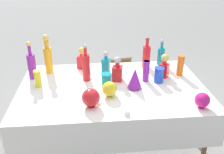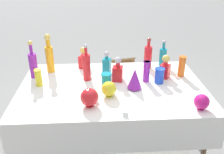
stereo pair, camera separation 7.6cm
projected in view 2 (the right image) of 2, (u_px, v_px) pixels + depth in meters
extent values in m
plane|color=gray|center=(112.00, 144.00, 2.88)|extent=(40.00, 40.00, 0.00)
cube|color=white|center=(112.00, 87.00, 2.56)|extent=(1.88, 1.20, 0.03)
cube|color=white|center=(116.00, 137.00, 2.08)|extent=(1.88, 0.01, 0.34)
cylinder|color=brown|center=(22.00, 153.00, 2.23)|extent=(0.04, 0.04, 0.73)
cylinder|color=brown|center=(205.00, 146.00, 2.32)|extent=(0.04, 0.04, 0.73)
cylinder|color=brown|center=(43.00, 97.00, 3.13)|extent=(0.04, 0.04, 0.73)
cylinder|color=brown|center=(175.00, 93.00, 3.21)|extent=(0.04, 0.04, 0.73)
cylinder|color=red|center=(87.00, 68.00, 2.61)|extent=(0.08, 0.08, 0.28)
cylinder|color=red|center=(86.00, 51.00, 2.53)|extent=(0.03, 0.03, 0.08)
sphere|color=#B2B2B7|center=(86.00, 46.00, 2.51)|extent=(0.04, 0.04, 0.04)
cylinder|color=orange|center=(50.00, 59.00, 2.80)|extent=(0.09, 0.09, 0.29)
cylinder|color=orange|center=(48.00, 43.00, 2.72)|extent=(0.05, 0.05, 0.09)
sphere|color=gold|center=(47.00, 37.00, 2.69)|extent=(0.07, 0.07, 0.07)
cylinder|color=purple|center=(33.00, 66.00, 2.68)|extent=(0.09, 0.09, 0.27)
cylinder|color=purple|center=(31.00, 49.00, 2.60)|extent=(0.03, 0.03, 0.11)
sphere|color=gold|center=(30.00, 43.00, 2.57)|extent=(0.05, 0.05, 0.05)
cylinder|color=teal|center=(163.00, 57.00, 2.99)|extent=(0.08, 0.08, 0.20)
cylinder|color=teal|center=(164.00, 46.00, 2.93)|extent=(0.03, 0.03, 0.08)
sphere|color=#B2B2B7|center=(164.00, 42.00, 2.91)|extent=(0.04, 0.04, 0.04)
cylinder|color=red|center=(148.00, 57.00, 2.91)|extent=(0.09, 0.09, 0.26)
cylinder|color=red|center=(149.00, 44.00, 2.84)|extent=(0.04, 0.04, 0.07)
sphere|color=maroon|center=(149.00, 40.00, 2.82)|extent=(0.05, 0.05, 0.05)
cube|color=red|center=(84.00, 62.00, 2.93)|extent=(0.13, 0.13, 0.15)
cylinder|color=red|center=(84.00, 54.00, 2.88)|extent=(0.05, 0.05, 0.05)
sphere|color=gold|center=(83.00, 50.00, 2.86)|extent=(0.08, 0.08, 0.08)
cube|color=red|center=(165.00, 71.00, 2.69)|extent=(0.13, 0.13, 0.15)
cylinder|color=red|center=(166.00, 63.00, 2.65)|extent=(0.05, 0.05, 0.05)
sphere|color=gold|center=(166.00, 59.00, 2.63)|extent=(0.08, 0.08, 0.08)
cube|color=red|center=(118.00, 74.00, 2.63)|extent=(0.13, 0.13, 0.16)
cylinder|color=red|center=(118.00, 65.00, 2.58)|extent=(0.05, 0.05, 0.05)
sphere|color=#B2B2B7|center=(118.00, 60.00, 2.56)|extent=(0.07, 0.07, 0.07)
cube|color=teal|center=(107.00, 67.00, 2.76)|extent=(0.10, 0.10, 0.18)
cylinder|color=teal|center=(107.00, 57.00, 2.71)|extent=(0.04, 0.04, 0.04)
sphere|color=#B2B2B7|center=(107.00, 54.00, 2.70)|extent=(0.06, 0.06, 0.06)
cylinder|color=purple|center=(146.00, 71.00, 2.59)|extent=(0.07, 0.07, 0.23)
cylinder|color=purple|center=(147.00, 62.00, 2.55)|extent=(0.08, 0.08, 0.01)
cylinder|color=teal|center=(106.00, 81.00, 2.48)|extent=(0.09, 0.09, 0.16)
cylinder|color=teal|center=(106.00, 74.00, 2.45)|extent=(0.11, 0.11, 0.01)
cylinder|color=orange|center=(182.00, 66.00, 2.71)|extent=(0.07, 0.07, 0.23)
cylinder|color=orange|center=(183.00, 57.00, 2.66)|extent=(0.08, 0.08, 0.01)
cylinder|color=blue|center=(159.00, 76.00, 2.58)|extent=(0.09, 0.09, 0.16)
cylinder|color=blue|center=(160.00, 69.00, 2.54)|extent=(0.10, 0.10, 0.01)
cylinder|color=yellow|center=(38.00, 78.00, 2.52)|extent=(0.07, 0.07, 0.18)
cylinder|color=yellow|center=(37.00, 70.00, 2.48)|extent=(0.08, 0.08, 0.01)
cylinder|color=purple|center=(134.00, 88.00, 2.49)|extent=(0.08, 0.08, 0.01)
cone|color=purple|center=(135.00, 78.00, 2.45)|extent=(0.14, 0.14, 0.20)
cylinder|color=red|center=(90.00, 105.00, 2.21)|extent=(0.07, 0.07, 0.01)
sphere|color=red|center=(89.00, 97.00, 2.17)|extent=(0.16, 0.16, 0.16)
cylinder|color=yellow|center=(109.00, 96.00, 2.36)|extent=(0.06, 0.06, 0.01)
sphere|color=yellow|center=(109.00, 89.00, 2.33)|extent=(0.14, 0.14, 0.14)
cylinder|color=#C61972|center=(200.00, 109.00, 2.16)|extent=(0.06, 0.06, 0.01)
sphere|color=#C61972|center=(202.00, 102.00, 2.13)|extent=(0.13, 0.13, 0.13)
cube|color=white|center=(125.00, 115.00, 2.06)|extent=(0.05, 0.02, 0.04)
cube|color=tan|center=(121.00, 77.00, 4.03)|extent=(0.62, 0.54, 0.38)
cube|color=tan|center=(120.00, 61.00, 4.04)|extent=(0.50, 0.16, 0.09)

